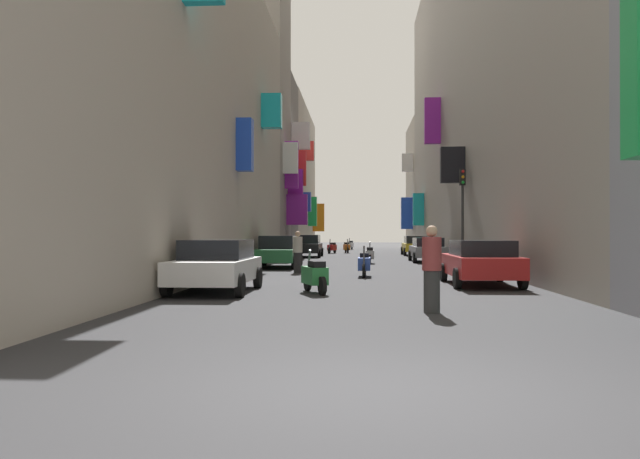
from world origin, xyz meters
name	(u,v)px	position (x,y,z in m)	size (l,w,h in m)	color
ground_plane	(362,260)	(0.00, 30.00, 0.00)	(140.00, 140.00, 0.00)	#2D2D30
building_left_near	(143,91)	(-8.00, 15.23, 6.75)	(7.13, 30.45, 13.49)	#B2A899
building_left_mid_a	(242,98)	(-7.97, 33.37, 10.62)	(7.38, 5.84, 21.33)	gray
building_left_mid_b	(256,167)	(-7.97, 38.96, 6.62)	(7.38, 5.36, 13.24)	slate
building_left_mid_c	(277,180)	(-7.99, 50.83, 6.68)	(7.21, 18.36, 13.38)	#B2A899
building_right_mid_a	(504,75)	(8.00, 28.23, 10.52)	(7.17, 42.94, 21.05)	gray
building_right_mid_b	(440,186)	(7.99, 54.84, 6.31)	(7.09, 10.31, 12.63)	#9E9384
parked_car_yellow	(415,245)	(3.88, 37.22, 0.73)	(1.84, 4.02, 1.38)	gold
parked_car_green	(279,251)	(-3.88, 21.47, 0.76)	(1.93, 4.32, 1.46)	#236638
parked_car_red	(480,261)	(3.49, 12.37, 0.73)	(1.99, 4.13, 1.36)	#B21E1E
parked_car_grey	(428,249)	(3.61, 27.24, 0.71)	(1.83, 4.38, 1.33)	slate
parked_car_white	(216,264)	(-3.98, 9.80, 0.74)	(2.00, 3.91, 1.40)	white
parked_car_black	(308,245)	(-3.58, 33.84, 0.77)	(1.92, 4.16, 1.47)	black
scooter_red	(332,248)	(-2.26, 40.90, 0.46)	(0.72, 1.92, 1.13)	red
scooter_white	(350,245)	(-0.97, 51.99, 0.46)	(0.64, 1.81, 1.13)	silver
scooter_silver	(370,255)	(0.41, 25.36, 0.46)	(0.46, 1.83, 1.13)	#ADADB2
scooter_blue	(364,264)	(0.02, 15.87, 0.46)	(0.47, 1.95, 1.13)	#2D4CAD
scooter_green	(315,276)	(-1.33, 9.68, 0.46)	(0.79, 1.70, 1.13)	#287F3D
scooter_orange	(347,247)	(-1.14, 42.00, 0.46)	(0.60, 1.82, 1.13)	orange
pedestrian_crossing	(298,252)	(-2.60, 17.73, 0.82)	(0.45, 0.45, 1.66)	#242424
pedestrian_near_left	(432,269)	(1.26, 5.96, 0.86)	(0.51, 0.51, 1.73)	#2D2D2D
traffic_light_near_corner	(463,201)	(4.60, 21.91, 3.07)	(0.26, 0.34, 4.54)	#2D2D2D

